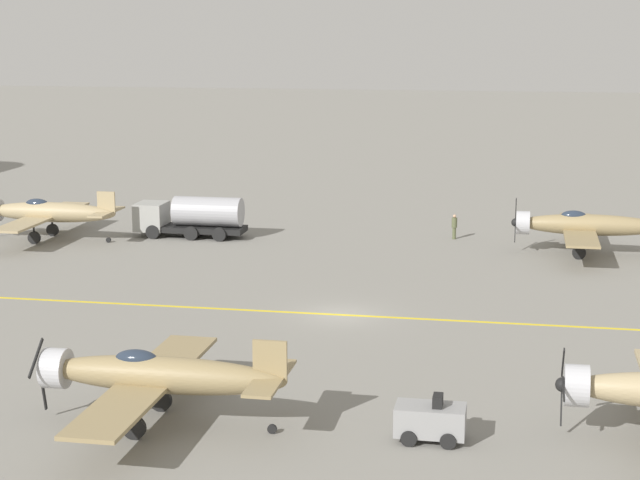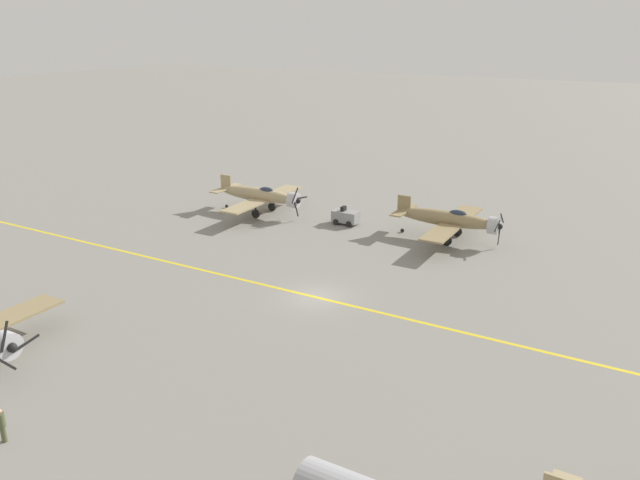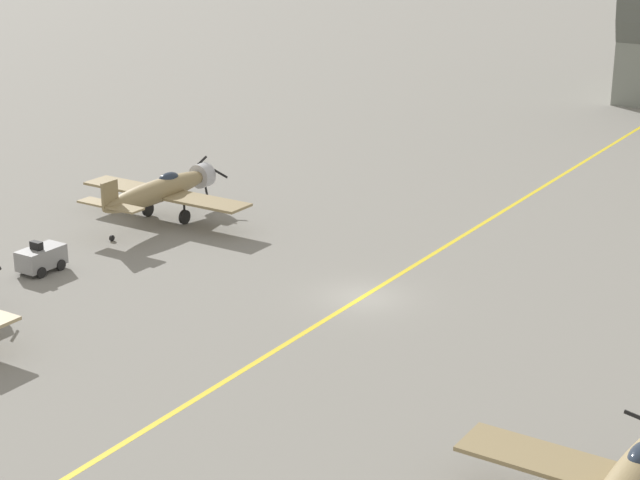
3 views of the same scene
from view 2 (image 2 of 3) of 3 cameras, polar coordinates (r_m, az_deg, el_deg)
The scene contains 6 objects.
ground_plane at distance 45.73m, azimuth -0.41°, elevation -5.25°, with size 400.00×400.00×0.00m, color gray.
taxiway_stripe at distance 45.73m, azimuth -0.41°, elevation -5.25°, with size 0.30×160.00×0.01m, color yellow.
airplane_near_left at distance 65.20m, azimuth -5.43°, elevation 4.09°, with size 12.00×9.98×3.65m.
airplane_mid_left at distance 58.11m, azimuth 11.77°, elevation 1.87°, with size 12.00×9.98×3.65m.
tow_tractor at distance 61.93m, azimuth 2.36°, elevation 2.16°, with size 1.57×2.60×1.79m.
ground_crew_walking at distance 34.30m, azimuth -27.09°, elevation -14.75°, with size 0.39×0.39×1.79m.
Camera 2 is at (35.96, 20.95, 18.95)m, focal length 35.00 mm.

